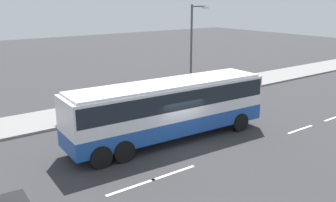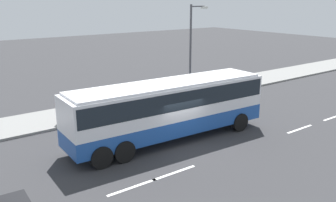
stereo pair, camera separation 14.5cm
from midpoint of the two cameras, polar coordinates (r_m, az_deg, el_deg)
ground_plane at (r=20.12m, az=1.85°, el=-6.74°), size 120.00×120.00×0.00m
sidewalk_curb at (r=26.62m, az=-9.07°, el=-1.08°), size 80.00×4.00×0.15m
lane_centreline at (r=18.19m, az=6.30°, el=-9.36°), size 35.50×0.16×0.01m
coach_bus at (r=20.08m, az=0.41°, el=-0.54°), size 11.86×3.21×3.32m
pedestrian_near_curb at (r=23.74m, az=-16.32°, el=-1.25°), size 0.32×0.32×1.51m
pedestrian_at_crossing at (r=28.16m, az=-0.19°, el=2.20°), size 0.32×0.32×1.64m
street_lamp at (r=27.83m, az=4.06°, el=8.54°), size 1.63×0.24×7.13m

